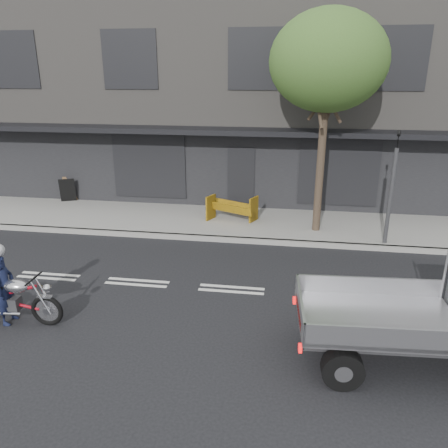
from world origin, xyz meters
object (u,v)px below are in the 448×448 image
Objects in this scene: motorcycle at (13,298)px; rider at (5,290)px; construction_barrier at (231,210)px; street_tree at (328,62)px; sandwich_board at (68,190)px; traffic_light_pole at (391,195)px.

rider is (-0.15, -0.00, 0.20)m from motorcycle.
motorcycle is at bearing -91.34° from rider.
street_tree is at bearing -6.04° from construction_barrier.
sandwich_board is (-2.83, 8.12, -0.15)m from rider.
traffic_light_pole is 10.29m from rider.
sandwich_board is at bearing 17.85° from rider.
rider reaches higher than sandwich_board.
traffic_light_pole is 1.64× the size of motorcycle.
street_tree is 4.24× the size of construction_barrier.
motorcycle is 2.30× the size of sandwich_board.
traffic_light_pole is 11.84m from sandwich_board.
traffic_light_pole is at bearing -23.03° from street_tree.
motorcycle reaches higher than sandwich_board.
traffic_light_pole is at bearing -35.84° from sandwich_board.
traffic_light_pole is 2.20× the size of construction_barrier.
traffic_light_pole is at bearing 31.39° from motorcycle.
construction_barrier is (-2.82, 0.30, -4.68)m from street_tree.
street_tree is 3.16× the size of motorcycle.
rider is 1.64× the size of sandwich_board.
motorcycle is 7.58m from construction_barrier.
street_tree reaches higher than sandwich_board.
traffic_light_pole is (2.00, -0.85, -3.63)m from street_tree.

